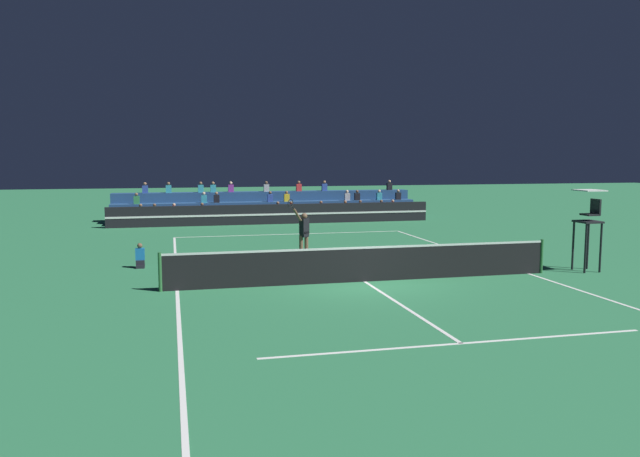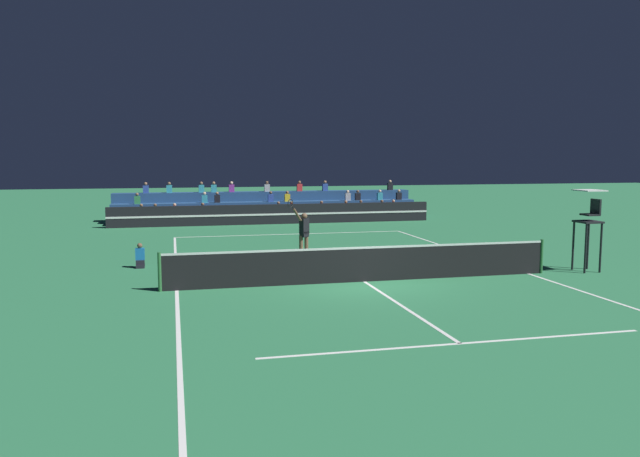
% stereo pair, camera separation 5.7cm
% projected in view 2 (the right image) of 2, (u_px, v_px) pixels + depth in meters
% --- Properties ---
extents(ground_plane, '(120.00, 120.00, 0.00)m').
position_uv_depth(ground_plane, '(364.00, 282.00, 18.71)').
color(ground_plane, '#2D7A4C').
extents(court_lines, '(11.10, 23.90, 0.01)m').
position_uv_depth(court_lines, '(364.00, 282.00, 18.71)').
color(court_lines, white).
rests_on(court_lines, ground).
extents(tennis_net, '(12.00, 0.10, 1.10)m').
position_uv_depth(tennis_net, '(364.00, 264.00, 18.65)').
color(tennis_net, '#2D6B38').
rests_on(tennis_net, ground).
extents(sponsor_banner_wall, '(18.00, 0.26, 1.10)m').
position_uv_depth(sponsor_banner_wall, '(275.00, 214.00, 34.76)').
color(sponsor_banner_wall, black).
rests_on(sponsor_banner_wall, ground).
extents(bleacher_stand, '(17.91, 2.85, 2.28)m').
position_uv_depth(bleacher_stand, '(268.00, 209.00, 37.19)').
color(bleacher_stand, navy).
rests_on(bleacher_stand, ground).
extents(umpire_chair, '(0.76, 0.84, 2.67)m').
position_uv_depth(umpire_chair, '(589.00, 219.00, 20.27)').
color(umpire_chair, black).
rests_on(umpire_chair, ground).
extents(ball_kid_courtside, '(0.30, 0.36, 0.84)m').
position_uv_depth(ball_kid_courtside, '(140.00, 258.00, 21.02)').
color(ball_kid_courtside, black).
rests_on(ball_kid_courtside, ground).
extents(tennis_player, '(1.02, 0.90, 2.33)m').
position_uv_depth(tennis_player, '(304.00, 233.00, 22.58)').
color(tennis_player, brown).
rests_on(tennis_player, ground).
extents(tennis_ball, '(0.07, 0.07, 0.07)m').
position_uv_depth(tennis_ball, '(302.00, 247.00, 25.59)').
color(tennis_ball, '#C6DB33').
rests_on(tennis_ball, ground).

